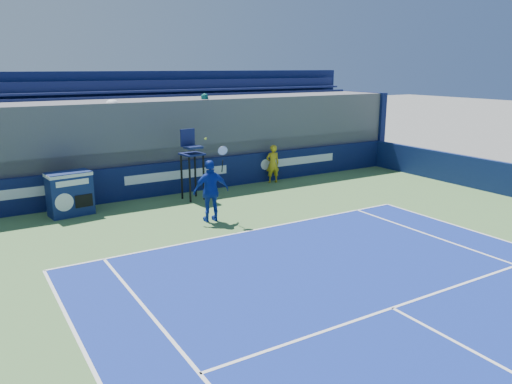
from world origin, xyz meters
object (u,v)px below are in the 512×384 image
umpire_chair (192,157)px  tennis_player (211,191)px  ball_person (273,164)px  match_clock (70,193)px

umpire_chair → tennis_player: bearing=-102.4°
ball_person → umpire_chair: umpire_chair is taller
ball_person → tennis_player: (-4.44, -3.40, 0.18)m
umpire_chair → tennis_player: (-0.59, -2.70, -0.57)m
ball_person → match_clock: 7.96m
match_clock → tennis_player: tennis_player is taller
ball_person → match_clock: (-7.94, -0.51, -0.04)m
tennis_player → umpire_chair: bearing=77.6°
match_clock → tennis_player: size_ratio=0.54×
tennis_player → match_clock: bearing=140.5°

